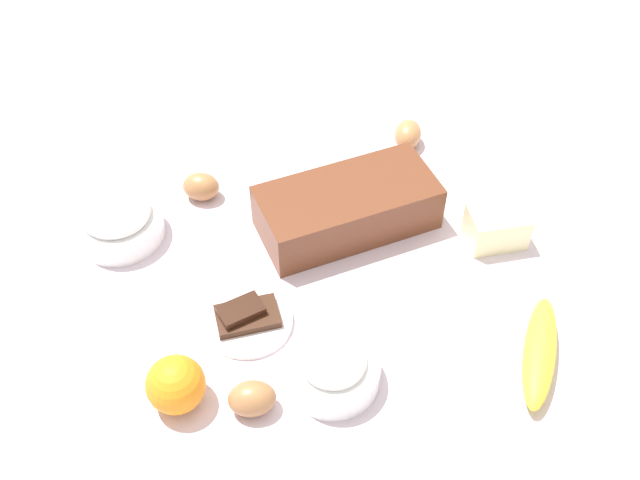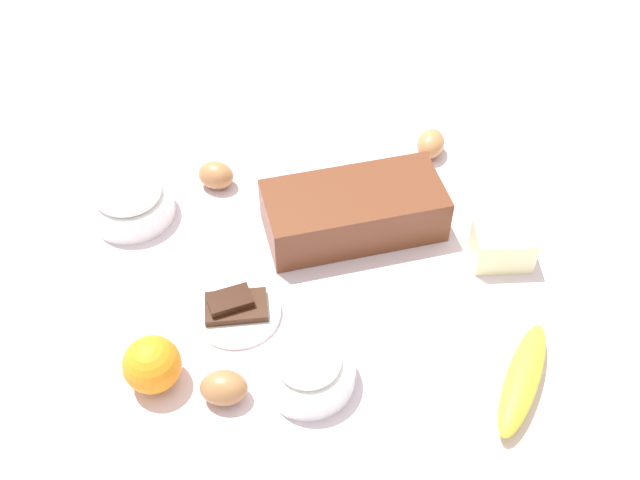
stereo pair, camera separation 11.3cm
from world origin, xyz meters
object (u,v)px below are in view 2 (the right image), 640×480
butter_block (503,246)px  egg_beside_bowl (216,175)px  flour_bowl (308,369)px  chocolate_plate (236,309)px  orange_fruit (152,365)px  egg_loose (224,388)px  egg_near_butter (431,144)px  banana (523,378)px  sugar_bowl (130,200)px  loaf_pan (354,210)px

butter_block → egg_beside_bowl: size_ratio=1.47×
flour_bowl → chocolate_plate: 0.16m
orange_fruit → egg_beside_bowl: bearing=-104.4°
flour_bowl → orange_fruit: (0.21, -0.03, 0.01)m
orange_fruit → chocolate_plate: size_ratio=0.60×
flour_bowl → butter_block: bearing=-151.2°
flour_bowl → egg_loose: size_ratio=2.00×
butter_block → egg_beside_bowl: butter_block is taller
flour_bowl → egg_near_butter: 0.51m
banana → egg_loose: 0.40m
flour_bowl → sugar_bowl: bearing=-54.8°
banana → orange_fruit: bearing=-8.7°
loaf_pan → banana: 0.37m
butter_block → egg_loose: 0.47m
loaf_pan → egg_near_butter: loaf_pan is taller
sugar_bowl → butter_block: size_ratio=1.54×
loaf_pan → banana: loaf_pan is taller
loaf_pan → sugar_bowl: bearing=-19.0°
banana → chocolate_plate: bearing=-25.0°
butter_block → egg_near_butter: (0.05, -0.26, -0.01)m
loaf_pan → egg_loose: loaf_pan is taller
sugar_bowl → egg_loose: 0.39m
orange_fruit → egg_loose: size_ratio=1.23×
loaf_pan → orange_fruit: bearing=31.9°
orange_fruit → butter_block: 0.55m
banana → chocolate_plate: 0.41m
banana → orange_fruit: 0.49m
orange_fruit → egg_beside_bowl: (-0.10, -0.38, -0.02)m
sugar_bowl → chocolate_plate: sugar_bowl is taller
egg_beside_bowl → chocolate_plate: 0.28m
egg_loose → banana: bearing=174.8°
orange_fruit → chocolate_plate: orange_fruit is taller
egg_beside_bowl → butter_block: bearing=152.2°
banana → egg_loose: size_ratio=2.99×
flour_bowl → egg_loose: flour_bowl is taller
egg_near_butter → butter_block: bearing=101.1°
egg_near_butter → egg_beside_bowl: bearing=4.8°
loaf_pan → butter_block: (-0.22, 0.10, -0.01)m
flour_bowl → chocolate_plate: bearing=-54.3°
flour_bowl → orange_fruit: orange_fruit is taller
banana → butter_block: size_ratio=2.11×
flour_bowl → orange_fruit: 0.21m
sugar_bowl → banana: (-0.53, 0.40, -0.01)m
loaf_pan → egg_beside_bowl: loaf_pan is taller
egg_near_butter → egg_loose: same height
loaf_pan → chocolate_plate: size_ratio=2.25×
flour_bowl → egg_near_butter: bearing=-121.9°
sugar_bowl → egg_beside_bowl: (-0.14, -0.05, -0.01)m
banana → egg_near_butter: egg_near_butter is taller
butter_block → egg_near_butter: size_ratio=1.41×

